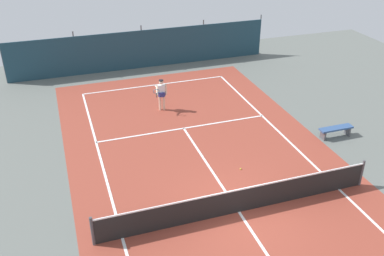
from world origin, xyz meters
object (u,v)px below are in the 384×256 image
(tennis_player, at_px, (161,93))
(tennis_ball_near_player, at_px, (241,169))
(tennis_net, at_px, (240,200))
(courtside_bench, at_px, (336,130))

(tennis_player, bearing_deg, tennis_ball_near_player, 115.11)
(tennis_net, bearing_deg, courtside_bench, 28.66)
(tennis_player, xyz_separation_m, courtside_bench, (6.76, -5.20, -0.59))
(tennis_net, bearing_deg, tennis_ball_near_player, 64.46)
(tennis_net, bearing_deg, tennis_player, 93.01)
(tennis_net, height_order, tennis_ball_near_player, tennis_net)
(tennis_player, distance_m, courtside_bench, 8.55)
(tennis_player, bearing_deg, tennis_net, 103.81)
(tennis_net, distance_m, courtside_bench, 7.19)
(tennis_net, distance_m, tennis_ball_near_player, 2.69)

